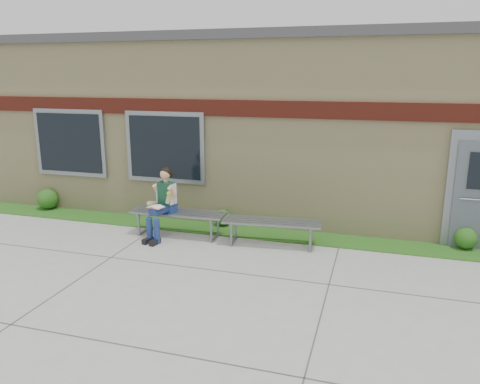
% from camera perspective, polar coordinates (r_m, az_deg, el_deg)
% --- Properties ---
extents(ground, '(80.00, 80.00, 0.00)m').
position_cam_1_polar(ground, '(7.52, 2.62, -11.85)').
color(ground, '#9E9E99').
rests_on(ground, ground).
extents(grass_strip, '(16.00, 0.80, 0.02)m').
position_cam_1_polar(grass_strip, '(9.87, 6.34, -5.38)').
color(grass_strip, '#2A5115').
rests_on(grass_strip, ground).
extents(school_building, '(16.20, 6.22, 4.20)m').
position_cam_1_polar(school_building, '(12.71, 9.43, 8.59)').
color(school_building, beige).
rests_on(school_building, ground).
extents(bench_left, '(2.01, 0.61, 0.52)m').
position_cam_1_polar(bench_left, '(9.86, -7.54, -3.05)').
color(bench_left, slate).
rests_on(bench_left, ground).
extents(bench_right, '(1.97, 0.72, 0.50)m').
position_cam_1_polar(bench_right, '(9.25, 3.88, -4.21)').
color(bench_right, slate).
rests_on(bench_right, ground).
extents(girl, '(0.52, 0.89, 1.46)m').
position_cam_1_polar(girl, '(9.67, -9.43, -1.17)').
color(girl, navy).
rests_on(girl, ground).
extents(shrub_west, '(0.51, 0.51, 0.51)m').
position_cam_1_polar(shrub_west, '(12.63, -22.39, -0.78)').
color(shrub_west, '#2A5115').
rests_on(shrub_west, grass_strip).
extents(shrub_mid, '(0.36, 0.36, 0.36)m').
position_cam_1_polar(shrub_mid, '(10.42, -2.11, -3.12)').
color(shrub_mid, '#2A5115').
rests_on(shrub_mid, grass_strip).
extents(shrub_east, '(0.42, 0.42, 0.42)m').
position_cam_1_polar(shrub_east, '(10.05, 25.81, -5.08)').
color(shrub_east, '#2A5115').
rests_on(shrub_east, grass_strip).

